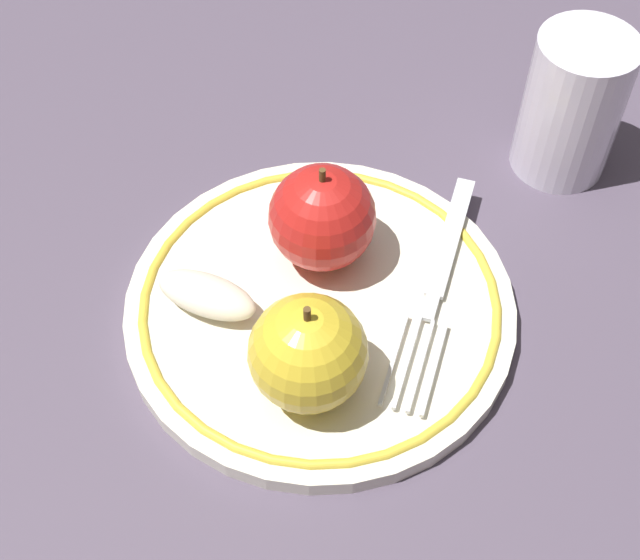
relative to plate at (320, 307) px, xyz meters
The scene contains 7 objects.
ground_plane 0.02m from the plate, 17.79° to the right, with size 2.00×2.00×0.00m, color #524758.
plate is the anchor object (origin of this frame).
apple_red_whole 0.06m from the plate, 34.53° to the left, with size 0.07×0.07×0.07m.
apple_second_whole 0.07m from the plate, 149.67° to the right, with size 0.07×0.07×0.07m.
apple_slice_front 0.07m from the plate, 129.87° to the left, with size 0.06×0.03×0.02m, color #F4E8CD.
fork 0.08m from the plate, 41.68° to the right, with size 0.18×0.08×0.00m.
drinking_glass 0.22m from the plate, 15.03° to the right, with size 0.07×0.07×0.10m, color white.
Camera 1 is at (-0.27, -0.18, 0.46)m, focal length 50.00 mm.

